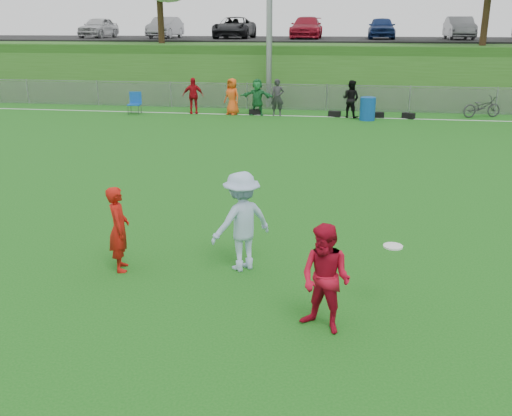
% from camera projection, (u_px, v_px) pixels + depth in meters
% --- Properties ---
extents(ground, '(120.00, 120.00, 0.00)m').
position_uv_depth(ground, '(273.00, 284.00, 9.63)').
color(ground, '#125A13').
rests_on(ground, ground).
extents(sideline_far, '(60.00, 0.10, 0.01)m').
position_uv_depth(sideline_far, '(324.00, 117.00, 26.51)').
color(sideline_far, white).
rests_on(sideline_far, ground).
extents(fence, '(58.00, 0.06, 1.30)m').
position_uv_depth(fence, '(327.00, 97.00, 28.19)').
color(fence, gray).
rests_on(fence, ground).
extents(berm, '(120.00, 18.00, 3.00)m').
position_uv_depth(berm, '(334.00, 64.00, 38.24)').
color(berm, '#245116').
rests_on(berm, ground).
extents(parking_lot, '(120.00, 12.00, 0.10)m').
position_uv_depth(parking_lot, '(336.00, 39.00, 39.63)').
color(parking_lot, black).
rests_on(parking_lot, berm).
extents(car_row, '(32.04, 5.18, 1.44)m').
position_uv_depth(car_row, '(319.00, 28.00, 38.63)').
color(car_row, '#BCBCBE').
rests_on(car_row, parking_lot).
extents(spectator_row, '(8.50, 0.94, 1.69)m').
position_uv_depth(spectator_row, '(263.00, 97.00, 26.68)').
color(spectator_row, '#AD0C16').
rests_on(spectator_row, ground).
extents(gear_bags, '(7.71, 0.54, 0.26)m').
position_uv_depth(gear_bags, '(343.00, 114.00, 26.43)').
color(gear_bags, black).
rests_on(gear_bags, ground).
extents(player_red_left, '(0.54, 0.65, 1.53)m').
position_uv_depth(player_red_left, '(119.00, 229.00, 9.96)').
color(player_red_left, '#B2130C').
rests_on(player_red_left, ground).
extents(player_red_center, '(0.96, 0.89, 1.59)m').
position_uv_depth(player_red_center, '(326.00, 279.00, 7.95)').
color(player_red_center, '#B40C25').
rests_on(player_red_center, ground).
extents(player_blue, '(1.30, 1.25, 1.78)m').
position_uv_depth(player_blue, '(242.00, 221.00, 9.96)').
color(player_blue, '#A2BAE1').
rests_on(player_blue, ground).
extents(frisbee, '(0.29, 0.29, 0.03)m').
position_uv_depth(frisbee, '(393.00, 246.00, 8.50)').
color(frisbee, white).
rests_on(frisbee, ground).
extents(recycling_bin, '(0.80, 0.80, 1.02)m').
position_uv_depth(recycling_bin, '(368.00, 109.00, 25.44)').
color(recycling_bin, '#0D4395').
rests_on(recycling_bin, ground).
extents(camp_chair, '(0.63, 0.64, 1.03)m').
position_uv_depth(camp_chair, '(135.00, 108.00, 27.20)').
color(camp_chair, '#0F49A4').
rests_on(camp_chair, ground).
extents(bicycle, '(1.94, 1.21, 0.96)m').
position_uv_depth(bicycle, '(482.00, 107.00, 26.21)').
color(bicycle, '#29292B').
rests_on(bicycle, ground).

